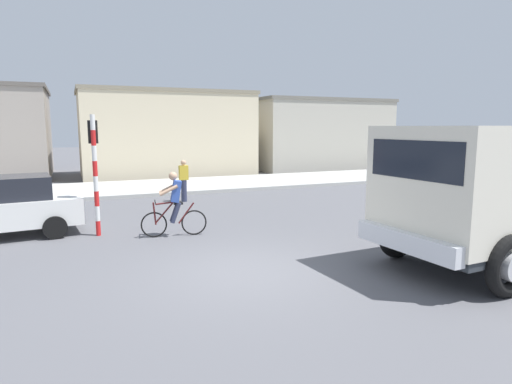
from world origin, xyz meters
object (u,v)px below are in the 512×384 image
object	(u,v)px
traffic_light_pole	(94,158)
pedestrian_near_kerb	(184,180)
truck_foreground	(504,186)
car_red_near	(1,207)
cyclist	(174,204)

from	to	relation	value
traffic_light_pole	pedestrian_near_kerb	xyz separation A→B (m)	(3.42, 4.34, -1.22)
truck_foreground	pedestrian_near_kerb	size ratio (longest dim) A/B	3.43
truck_foreground	car_red_near	xyz separation A→B (m)	(-9.99, 6.69, -0.85)
cyclist	car_red_near	size ratio (longest dim) A/B	0.41
car_red_near	pedestrian_near_kerb	xyz separation A→B (m)	(5.75, 3.64, 0.03)
truck_foreground	traffic_light_pole	distance (m)	9.73
car_red_near	truck_foreground	bearing A→B (deg)	-33.81
truck_foreground	car_red_near	distance (m)	12.05
cyclist	truck_foreground	bearing A→B (deg)	-41.06
traffic_light_pole	pedestrian_near_kerb	world-z (taller)	traffic_light_pole
truck_foreground	pedestrian_near_kerb	xyz separation A→B (m)	(-4.24, 10.33, -0.82)
cyclist	pedestrian_near_kerb	distance (m)	5.51
truck_foreground	car_red_near	size ratio (longest dim) A/B	1.33
traffic_light_pole	cyclist	bearing A→B (deg)	-26.76
truck_foreground	traffic_light_pole	world-z (taller)	traffic_light_pole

